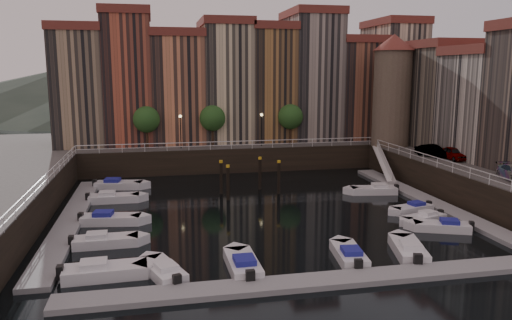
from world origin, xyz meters
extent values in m
plane|color=black|center=(0.00, 0.00, 0.00)|extent=(200.00, 200.00, 0.00)
cube|color=black|center=(0.00, 26.00, 1.50)|extent=(80.00, 20.00, 3.00)
cube|color=gray|center=(-16.20, -1.00, 0.17)|extent=(2.00, 28.00, 0.35)
cube|color=gray|center=(16.20, -1.00, 0.17)|extent=(2.00, 28.00, 0.35)
cube|color=gray|center=(0.00, -17.00, 0.17)|extent=(30.00, 2.00, 0.35)
cone|color=#2D382D|center=(-30.00, 110.00, 7.00)|extent=(80.00, 80.00, 14.00)
cone|color=#2D382D|center=(5.00, 110.00, 9.00)|extent=(100.00, 100.00, 18.00)
cone|color=#2D382D|center=(40.00, 110.00, 6.00)|extent=(70.00, 70.00, 12.00)
cube|color=#987E61|center=(-18.00, 23.50, 10.00)|extent=(6.00, 10.00, 14.00)
cube|color=brown|center=(-18.00, 23.50, 17.50)|extent=(6.30, 10.30, 1.00)
cube|color=#AA4E35|center=(-12.10, 23.50, 11.00)|extent=(5.80, 10.00, 16.00)
cube|color=brown|center=(-12.10, 23.50, 19.50)|extent=(6.10, 10.30, 1.00)
cube|color=#D07D55|center=(-5.95, 23.50, 9.75)|extent=(6.50, 10.00, 13.50)
cube|color=brown|center=(-5.95, 23.50, 17.00)|extent=(6.80, 10.30, 1.00)
cube|color=beige|center=(0.40, 23.50, 10.50)|extent=(6.20, 10.00, 15.00)
cube|color=brown|center=(0.40, 23.50, 18.50)|extent=(6.50, 10.30, 1.00)
cube|color=#9C6C39|center=(6.30, 23.50, 10.25)|extent=(5.60, 10.00, 14.50)
cube|color=brown|center=(6.30, 23.50, 18.00)|extent=(5.90, 10.30, 1.00)
cube|color=gray|center=(12.30, 23.50, 11.25)|extent=(6.40, 10.00, 16.50)
cube|color=brown|center=(12.30, 23.50, 20.00)|extent=(6.70, 10.30, 1.00)
cube|color=brown|center=(18.50, 23.50, 9.50)|extent=(6.00, 10.00, 13.00)
cube|color=brown|center=(18.50, 23.50, 16.50)|extent=(6.30, 10.30, 1.00)
cube|color=beige|center=(24.45, 23.50, 10.75)|extent=(5.90, 10.00, 15.50)
cube|color=brown|center=(24.45, 23.50, 19.00)|extent=(6.20, 10.30, 1.00)
cube|color=#6C6151|center=(26.50, 12.00, 9.00)|extent=(9.00, 8.00, 12.00)
cube|color=brown|center=(26.50, 12.00, 15.50)|extent=(9.30, 8.30, 1.00)
cube|color=#BFB5A7|center=(26.50, 4.00, 8.50)|extent=(9.00, 8.00, 11.00)
cube|color=brown|center=(26.50, 4.00, 14.50)|extent=(9.30, 8.30, 1.00)
cylinder|color=#6B5B4C|center=(20.00, 14.50, 9.00)|extent=(4.60, 4.60, 12.00)
cone|color=brown|center=(20.00, 14.50, 15.80)|extent=(5.20, 5.20, 2.00)
cylinder|color=black|center=(-10.00, 18.20, 4.20)|extent=(0.30, 0.30, 2.40)
sphere|color=#1E4719|center=(-10.00, 18.20, 6.60)|extent=(3.20, 3.20, 3.20)
cylinder|color=black|center=(-2.00, 18.20, 4.20)|extent=(0.30, 0.30, 2.40)
sphere|color=#1E4719|center=(-2.00, 18.20, 6.60)|extent=(3.20, 3.20, 3.20)
cylinder|color=black|center=(8.00, 18.20, 4.20)|extent=(0.30, 0.30, 2.40)
sphere|color=#1E4719|center=(8.00, 18.20, 6.60)|extent=(3.20, 3.20, 3.20)
cylinder|color=black|center=(-6.00, 17.20, 5.00)|extent=(0.12, 0.12, 4.00)
sphere|color=#FFD88C|center=(-6.00, 17.20, 7.00)|extent=(0.36, 0.36, 0.36)
cylinder|color=black|center=(4.00, 17.20, 5.00)|extent=(0.12, 0.12, 4.00)
sphere|color=#FFD88C|center=(4.00, 17.20, 7.00)|extent=(0.36, 0.36, 0.36)
cube|color=white|center=(0.00, 16.00, 3.95)|extent=(36.00, 0.08, 0.08)
cube|color=white|center=(0.00, 16.00, 3.50)|extent=(36.00, 0.06, 0.06)
cube|color=white|center=(18.00, -1.00, 3.95)|extent=(0.08, 34.00, 0.08)
cube|color=white|center=(18.00, -1.00, 3.50)|extent=(0.06, 34.00, 0.06)
cube|color=white|center=(-18.00, -1.00, 3.95)|extent=(0.08, 34.00, 0.08)
cube|color=white|center=(-18.00, -1.00, 3.50)|extent=(0.06, 34.00, 0.06)
cube|color=white|center=(17.10, 10.00, 1.75)|extent=(2.78, 8.26, 2.81)
cube|color=white|center=(17.10, 10.00, 2.25)|extent=(1.93, 8.32, 3.65)
cylinder|color=black|center=(-2.33, 3.32, 1.50)|extent=(0.32, 0.32, 3.60)
cylinder|color=gold|center=(-2.33, 3.32, 3.35)|extent=(0.36, 0.36, 0.25)
cylinder|color=black|center=(-2.65, 5.91, 1.50)|extent=(0.32, 0.32, 3.60)
cylinder|color=gold|center=(-2.65, 5.91, 3.35)|extent=(0.36, 0.36, 0.25)
cylinder|color=black|center=(3.09, 4.74, 1.50)|extent=(0.32, 0.32, 3.60)
cylinder|color=gold|center=(3.09, 4.74, 3.35)|extent=(0.36, 0.36, 0.25)
cylinder|color=black|center=(1.63, 7.08, 1.50)|extent=(0.32, 0.32, 3.60)
cylinder|color=gold|center=(1.63, 7.08, 3.35)|extent=(0.36, 0.36, 0.25)
cube|color=silver|center=(-12.34, -13.48, 0.34)|extent=(4.99, 2.08, 0.84)
cube|color=silver|center=(-13.01, -13.51, 0.84)|extent=(1.61, 1.40, 0.56)
cube|color=black|center=(-14.91, -13.58, 0.62)|extent=(0.41, 0.57, 0.78)
cube|color=silver|center=(-12.81, -7.69, 0.31)|extent=(4.53, 1.82, 0.77)
cube|color=silver|center=(-13.42, -7.70, 0.77)|extent=(1.45, 1.25, 0.51)
cube|color=black|center=(-15.16, -7.74, 0.56)|extent=(0.37, 0.52, 0.71)
cube|color=silver|center=(-12.84, -2.31, 0.32)|extent=(4.93, 2.51, 0.80)
cube|color=navy|center=(-13.47, -2.21, 0.80)|extent=(1.68, 1.50, 0.54)
cube|color=black|center=(-15.27, -1.94, 0.59)|extent=(0.45, 0.59, 0.75)
cube|color=silver|center=(-13.11, 4.83, 0.32)|extent=(4.69, 1.90, 0.79)
cube|color=silver|center=(-13.75, 4.85, 0.79)|extent=(1.51, 1.30, 0.53)
cube|color=black|center=(-15.54, 4.89, 0.58)|extent=(0.38, 0.54, 0.74)
cube|color=silver|center=(-13.02, 10.49, 0.33)|extent=(5.13, 2.71, 0.83)
cube|color=navy|center=(-13.67, 10.61, 0.83)|extent=(1.76, 1.58, 0.55)
cube|color=black|center=(-15.53, 10.94, 0.61)|extent=(0.48, 0.61, 0.78)
cube|color=silver|center=(12.67, -9.42, 0.29)|extent=(4.51, 3.05, 0.72)
cube|color=navy|center=(13.20, -9.63, 0.72)|extent=(1.66, 1.56, 0.48)
cube|color=black|center=(14.71, -10.23, 0.53)|extent=(0.49, 0.57, 0.67)
cube|color=silver|center=(12.45, -7.06, 0.26)|extent=(4.15, 2.57, 0.66)
cube|color=silver|center=(12.96, -6.91, 0.66)|extent=(1.49, 1.37, 0.44)
cube|color=black|center=(14.39, -6.47, 0.48)|extent=(0.42, 0.51, 0.62)
cube|color=silver|center=(13.02, -4.13, 0.26)|extent=(4.11, 2.39, 0.66)
cube|color=navy|center=(13.53, -4.00, 0.66)|extent=(1.45, 1.32, 0.44)
cube|color=black|center=(14.98, -3.64, 0.48)|extent=(0.41, 0.50, 0.62)
cube|color=silver|center=(12.59, 2.87, 0.31)|extent=(4.79, 2.44, 0.78)
cube|color=silver|center=(13.21, 2.78, 0.78)|extent=(1.63, 1.46, 0.52)
cube|color=black|center=(14.96, 2.51, 0.57)|extent=(0.44, 0.57, 0.73)
cube|color=silver|center=(-8.94, -13.88, 0.29)|extent=(2.99, 4.55, 0.72)
cube|color=silver|center=(-8.74, -14.42, 0.72)|extent=(1.55, 1.67, 0.48)
cube|color=black|center=(-8.18, -15.97, 0.53)|extent=(0.57, 0.48, 0.68)
cube|color=silver|center=(-4.00, -13.95, 0.32)|extent=(1.84, 4.70, 0.80)
cube|color=navy|center=(-3.99, -14.59, 0.80)|extent=(1.29, 1.50, 0.53)
cube|color=black|center=(-3.98, -16.41, 0.59)|extent=(0.54, 0.38, 0.75)
cube|color=silver|center=(3.22, -13.66, 0.30)|extent=(2.25, 4.57, 0.75)
cube|color=navy|center=(3.15, -14.26, 0.75)|extent=(1.37, 1.54, 0.50)
cube|color=black|center=(2.92, -15.94, 0.55)|extent=(0.54, 0.41, 0.70)
cube|color=silver|center=(7.54, -13.63, 0.32)|extent=(3.02, 5.07, 0.81)
cube|color=silver|center=(7.37, -14.26, 0.81)|extent=(1.65, 1.80, 0.54)
cube|color=black|center=(6.89, -16.03, 0.59)|extent=(0.62, 0.51, 0.76)
imported|color=gray|center=(21.81, 3.38, 3.67)|extent=(1.81, 4.04, 1.35)
imported|color=gray|center=(20.58, 5.50, 3.65)|extent=(2.56, 4.21, 1.31)
camera|label=1|loc=(-9.18, -43.23, 12.33)|focal=35.00mm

